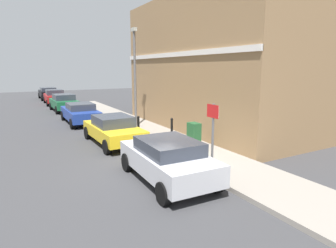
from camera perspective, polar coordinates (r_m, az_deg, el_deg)
The scene contains 14 objects.
ground at distance 11.08m, azimuth -2.24°, elevation -7.78°, with size 80.00×80.00×0.00m, color #38383A.
sidewalk at distance 17.10m, azimuth -5.57°, elevation -0.78°, with size 2.51×30.00×0.15m, color gray.
corner_building at distance 17.78m, azimuth 11.64°, elevation 11.49°, with size 7.38×12.29×7.54m.
car_silver at distance 9.16m, azimuth -0.07°, elevation -6.98°, with size 2.04×4.04×1.38m.
car_yellow at distance 13.91m, azimuth -10.91°, elevation -1.02°, with size 2.00×4.25×1.36m.
car_blue at distance 19.61m, azimuth -17.22°, elevation 2.20°, with size 1.92×4.47×1.36m.
car_green at distance 25.67m, azimuth -20.19°, elevation 4.12°, with size 1.96×4.01×1.46m.
car_red at distance 31.04m, azimuth -21.78°, elevation 5.09°, with size 1.98×4.21×1.47m.
car_black at distance 36.39m, azimuth -22.93°, elevation 5.78°, with size 1.95×4.45×1.40m.
utility_cabinet at distance 12.28m, azimuth 5.22°, elevation -2.61°, with size 0.46×0.61×1.15m.
bollard_near_cabinet at distance 14.05m, azimuth 0.76°, elevation -0.72°, with size 0.14×0.14×1.04m.
bollard_far_kerb at distance 14.73m, azimuth -5.95°, elevation -0.23°, with size 0.14×0.14×1.04m.
street_sign at distance 9.56m, azimuth 8.97°, elevation -0.64°, with size 0.08×0.60×2.30m.
lamppost at distance 17.07m, azimuth -6.65°, elevation 10.09°, with size 0.20×0.44×5.72m.
Camera 1 is at (-4.74, -9.35, 3.59)m, focal length 30.36 mm.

